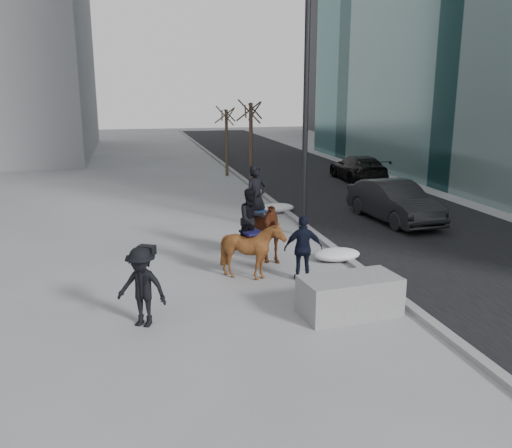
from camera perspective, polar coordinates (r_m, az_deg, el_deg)
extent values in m
plane|color=gray|center=(13.70, 1.15, -7.29)|extent=(120.00, 120.00, 0.00)
cube|color=black|center=(25.07, 11.08, 2.30)|extent=(8.00, 90.00, 0.01)
cube|color=gray|center=(23.72, 2.22, 2.03)|extent=(0.25, 90.00, 0.12)
cube|color=gray|center=(12.51, 9.83, -7.45)|extent=(2.31, 1.33, 0.88)
imported|color=black|center=(21.50, 14.34, 2.31)|extent=(2.05, 4.86, 1.56)
imported|color=black|center=(30.81, 10.69, 5.81)|extent=(2.19, 5.00, 1.43)
imported|color=#48220E|center=(16.11, 0.14, -0.57)|extent=(1.74, 2.40, 1.84)
imported|color=black|center=(16.04, 0.02, 2.80)|extent=(0.82, 0.69, 1.93)
cube|color=#0F1C3A|center=(16.12, 0.02, 1.39)|extent=(0.65, 0.70, 0.06)
imported|color=#491C0E|center=(14.48, -0.33, -2.76)|extent=(1.67, 1.78, 1.60)
imported|color=black|center=(14.41, -0.47, 0.49)|extent=(0.97, 0.85, 1.67)
cube|color=#100F37|center=(14.50, -0.47, -0.86)|extent=(0.63, 0.68, 0.06)
imported|color=black|center=(14.41, 5.00, -2.57)|extent=(1.08, 0.57, 1.75)
cylinder|color=#D84A0C|center=(14.83, 4.18, -0.98)|extent=(0.04, 0.18, 0.07)
imported|color=black|center=(11.86, -11.94, -6.52)|extent=(1.31, 1.12, 1.75)
cube|color=black|center=(11.87, -11.43, -2.70)|extent=(0.42, 0.37, 0.20)
cylinder|color=black|center=(18.38, 5.27, 12.47)|extent=(0.18, 0.18, 9.00)
ellipsoid|color=silver|center=(22.54, 2.25, 1.71)|extent=(1.42, 0.90, 0.36)
ellipsoid|color=silver|center=(16.36, 8.51, -3.20)|extent=(1.42, 0.90, 0.36)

